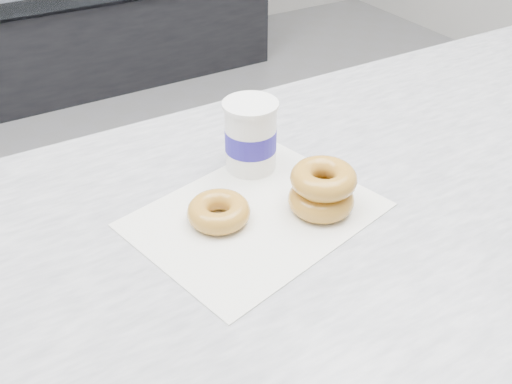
{
  "coord_description": "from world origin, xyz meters",
  "views": [
    {
      "loc": [
        -0.6,
        -1.15,
        1.41
      ],
      "look_at": [
        -0.25,
        -0.55,
        0.92
      ],
      "focal_mm": 40.0,
      "sensor_mm": 36.0,
      "label": 1
    }
  ],
  "objects_px": {
    "donut_single": "(219,211)",
    "donut_stack": "(322,189)",
    "counter": "(369,351)",
    "coffee_cup": "(251,136)"
  },
  "relations": [
    {
      "from": "donut_stack",
      "to": "counter",
      "type": "bearing_deg",
      "value": 4.17
    },
    {
      "from": "donut_stack",
      "to": "coffee_cup",
      "type": "bearing_deg",
      "value": 102.33
    },
    {
      "from": "donut_stack",
      "to": "donut_single",
      "type": "bearing_deg",
      "value": 160.78
    },
    {
      "from": "counter",
      "to": "donut_stack",
      "type": "distance_m",
      "value": 0.51
    },
    {
      "from": "donut_single",
      "to": "donut_stack",
      "type": "distance_m",
      "value": 0.15
    },
    {
      "from": "counter",
      "to": "donut_stack",
      "type": "relative_size",
      "value": 22.68
    },
    {
      "from": "counter",
      "to": "coffee_cup",
      "type": "bearing_deg",
      "value": 145.7
    },
    {
      "from": "coffee_cup",
      "to": "donut_single",
      "type": "bearing_deg",
      "value": -127.5
    },
    {
      "from": "counter",
      "to": "donut_single",
      "type": "height_order",
      "value": "donut_single"
    },
    {
      "from": "counter",
      "to": "donut_single",
      "type": "distance_m",
      "value": 0.56
    }
  ]
}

